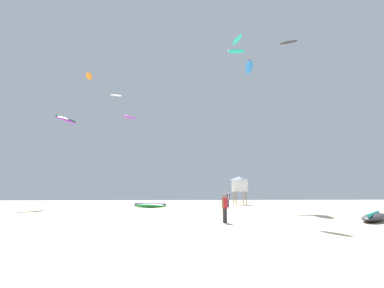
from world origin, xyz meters
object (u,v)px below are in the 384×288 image
at_px(kite_grounded_near, 374,217).
at_px(kite_aloft_3, 66,120).
at_px(lifeguard_tower, 239,184).
at_px(kite_aloft_4, 237,40).
at_px(kite_aloft_6, 288,42).
at_px(kite_aloft_2, 236,51).
at_px(kite_aloft_5, 89,76).
at_px(person_foreground, 225,206).
at_px(kite_grounded_mid, 150,206).
at_px(kite_aloft_1, 130,117).
at_px(person_midground, 228,198).
at_px(kite_aloft_7, 249,67).
at_px(kite_aloft_0, 116,95).

height_order(kite_grounded_near, kite_aloft_3, kite_aloft_3).
xyz_separation_m(lifeguard_tower, kite_aloft_4, (-4.17, -18.40, 13.33)).
xyz_separation_m(kite_grounded_near, kite_aloft_6, (8.04, 30.66, 27.25)).
height_order(kite_aloft_4, kite_aloft_6, kite_aloft_6).
bearing_deg(kite_aloft_2, lifeguard_tower, 76.24).
height_order(lifeguard_tower, kite_aloft_4, kite_aloft_4).
bearing_deg(kite_grounded_near, kite_aloft_5, 129.73).
xyz_separation_m(person_foreground, kite_aloft_5, (-16.18, 30.74, 19.37)).
relative_size(kite_grounded_mid, kite_aloft_1, 1.68).
bearing_deg(kite_aloft_5, person_foreground, -62.23).
xyz_separation_m(kite_aloft_2, kite_aloft_3, (-23.19, -4.48, -12.23)).
bearing_deg(lifeguard_tower, person_midground, -112.10).
bearing_deg(kite_aloft_2, kite_aloft_5, 167.93).
bearing_deg(kite_grounded_near, lifeguard_tower, 93.86).
bearing_deg(kite_grounded_mid, kite_aloft_1, 107.81).
bearing_deg(person_midground, kite_aloft_7, 17.25).
bearing_deg(kite_grounded_mid, person_foreground, -74.01).
bearing_deg(kite_aloft_7, lifeguard_tower, 89.79).
bearing_deg(kite_grounded_near, kite_aloft_4, 123.03).
xyz_separation_m(kite_grounded_mid, lifeguard_tower, (12.74, 9.14, 2.81)).
distance_m(kite_grounded_near, kite_aloft_2, 34.45).
xyz_separation_m(kite_grounded_near, kite_aloft_3, (-25.56, 21.18, 10.62)).
distance_m(person_foreground, kite_aloft_4, 18.37).
relative_size(kite_aloft_5, kite_aloft_6, 1.05).
distance_m(kite_grounded_mid, kite_aloft_2, 26.90).
relative_size(kite_grounded_near, kite_aloft_4, 1.96).
distance_m(lifeguard_tower, kite_aloft_5, 29.36).
height_order(kite_grounded_near, kite_aloft_5, kite_aloft_5).
distance_m(kite_aloft_1, kite_aloft_3, 13.14).
distance_m(kite_aloft_1, kite_aloft_4, 26.33).
height_order(kite_grounded_mid, kite_aloft_3, kite_aloft_3).
bearing_deg(lifeguard_tower, person_foreground, -104.86).
relative_size(kite_grounded_mid, kite_aloft_4, 2.01).
bearing_deg(kite_grounded_mid, kite_aloft_3, 166.47).
xyz_separation_m(kite_aloft_1, kite_aloft_5, (-6.47, -1.51, 6.33)).
bearing_deg(kite_aloft_3, kite_aloft_4, -31.35).
bearing_deg(person_foreground, kite_grounded_near, -134.65).
bearing_deg(kite_aloft_6, person_midground, -139.85).
relative_size(kite_grounded_near, lifeguard_tower, 1.04).
bearing_deg(kite_aloft_3, person_foreground, -52.58).
bearing_deg(kite_aloft_0, kite_aloft_4, -59.02).
height_order(kite_grounded_mid, kite_aloft_2, kite_aloft_2).
height_order(kite_aloft_2, kite_aloft_4, kite_aloft_2).
height_order(person_midground, kite_aloft_6, kite_aloft_6).
xyz_separation_m(kite_grounded_mid, kite_aloft_4, (8.56, -9.26, 16.14)).
bearing_deg(lifeguard_tower, kite_aloft_1, 165.50).
height_order(kite_grounded_mid, kite_aloft_0, kite_aloft_0).
height_order(kite_aloft_1, kite_aloft_3, kite_aloft_1).
relative_size(person_foreground, kite_grounded_mid, 0.37).
xyz_separation_m(kite_aloft_2, kite_aloft_7, (0.47, -5.35, -4.77)).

